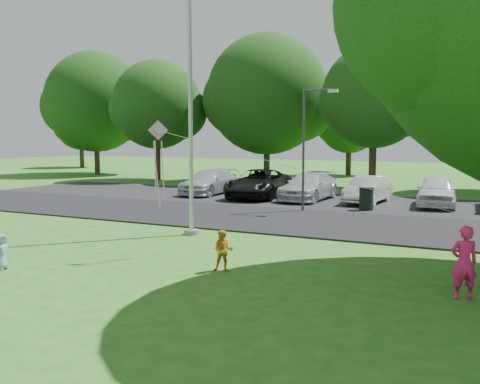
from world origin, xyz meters
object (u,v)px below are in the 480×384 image
at_px(trash_can, 366,200).
at_px(child_yellow, 223,251).
at_px(child_blue, 1,252).
at_px(flagpole, 190,106).
at_px(woman, 464,263).
at_px(kite, 167,149).
at_px(street_lamp, 308,138).

bearing_deg(trash_can, child_yellow, -93.26).
bearing_deg(child_blue, child_yellow, -70.21).
xyz_separation_m(flagpole, woman, (8.45, -3.61, -3.43)).
relative_size(woman, kite, 0.19).
relative_size(child_yellow, child_blue, 1.15).
bearing_deg(child_blue, street_lamp, -19.54).
xyz_separation_m(street_lamp, woman, (6.78, -10.27, -2.42)).
relative_size(flagpole, child_blue, 11.56).
height_order(trash_can, child_blue, trash_can).
xyz_separation_m(flagpole, kite, (1.26, -3.25, -1.30)).
relative_size(street_lamp, woman, 3.57).
relative_size(trash_can, child_yellow, 1.02).
relative_size(street_lamp, trash_can, 5.17).
height_order(flagpole, kite, flagpole).
relative_size(child_blue, kite, 0.11).
bearing_deg(flagpole, street_lamp, 75.86).
xyz_separation_m(child_blue, kite, (2.95, 2.74, 2.43)).
bearing_deg(child_blue, trash_can, -26.26).
bearing_deg(child_yellow, street_lamp, 76.58).
xyz_separation_m(woman, kite, (-7.19, 0.37, 2.13)).
height_order(street_lamp, woman, street_lamp).
bearing_deg(child_yellow, trash_can, 65.11).
height_order(street_lamp, kite, street_lamp).
xyz_separation_m(flagpole, street_lamp, (1.68, 6.66, -1.01)).
height_order(flagpole, child_yellow, flagpole).
distance_m(trash_can, woman, 12.49).
bearing_deg(trash_can, street_lamp, -148.38).
xyz_separation_m(trash_can, child_blue, (-5.54, -13.99, -0.08)).
distance_m(street_lamp, trash_can, 3.68).
relative_size(woman, child_blue, 1.70).
distance_m(woman, child_yellow, 5.28).
relative_size(trash_can, woman, 0.69).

